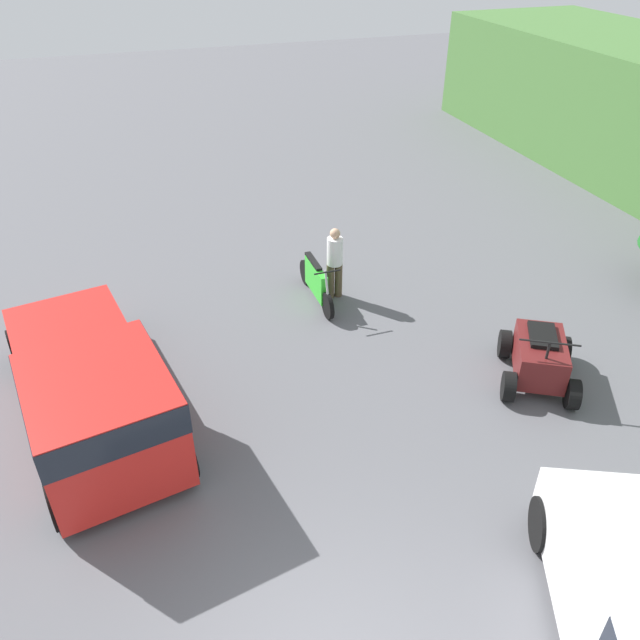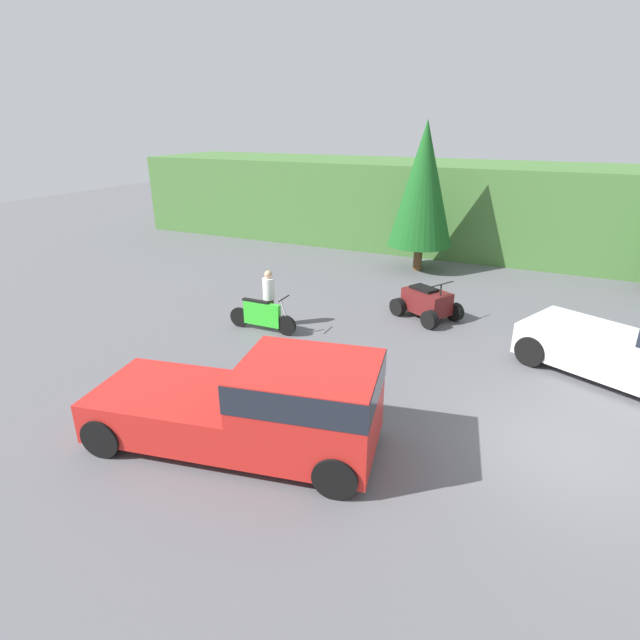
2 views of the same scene
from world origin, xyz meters
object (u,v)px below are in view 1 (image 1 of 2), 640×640
object	(u,v)px
dirt_bike	(316,282)
rider_person	(335,261)
pickup_truck_red	(93,391)
quad_atv	(539,358)

from	to	relation	value
dirt_bike	rider_person	world-z (taller)	rider_person
dirt_bike	rider_person	size ratio (longest dim) A/B	1.27
pickup_truck_red	dirt_bike	world-z (taller)	pickup_truck_red
dirt_bike	rider_person	bearing A→B (deg)	90.42
dirt_bike	pickup_truck_red	bearing A→B (deg)	-58.73
pickup_truck_red	rider_person	xyz separation A→B (m)	(-3.09, 5.38, -0.03)
quad_atv	rider_person	world-z (taller)	rider_person
quad_atv	rider_person	size ratio (longest dim) A/B	1.35
dirt_bike	quad_atv	size ratio (longest dim) A/B	0.94
pickup_truck_red	dirt_bike	xyz separation A→B (m)	(-3.08, 4.93, -0.51)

